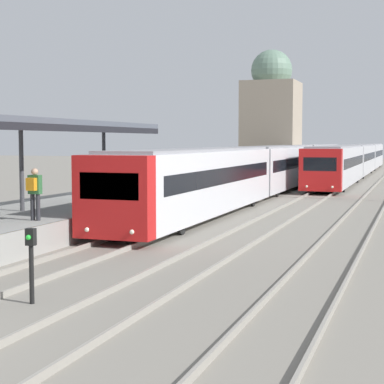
{
  "coord_description": "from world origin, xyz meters",
  "views": [
    {
      "loc": [
        9.17,
        -7.01,
        3.42
      ],
      "look_at": [
        1.73,
        14.12,
        1.63
      ],
      "focal_mm": 60.0,
      "sensor_mm": 36.0,
      "label": 1
    }
  ],
  "objects_px": {
    "train_far": "(356,158)",
    "signal_post_near": "(31,257)",
    "train_near": "(277,166)",
    "person_on_platform": "(34,190)"
  },
  "relations": [
    {
      "from": "train_near",
      "to": "train_far",
      "type": "distance_m",
      "value": 21.39
    },
    {
      "from": "train_near",
      "to": "train_far",
      "type": "bearing_deg",
      "value": 80.68
    },
    {
      "from": "train_far",
      "to": "signal_post_near",
      "type": "height_order",
      "value": "train_far"
    },
    {
      "from": "train_near",
      "to": "person_on_platform",
      "type": "bearing_deg",
      "value": -94.94
    },
    {
      "from": "train_far",
      "to": "signal_post_near",
      "type": "distance_m",
      "value": 53.45
    },
    {
      "from": "train_near",
      "to": "train_far",
      "type": "relative_size",
      "value": 1.03
    },
    {
      "from": "train_near",
      "to": "signal_post_near",
      "type": "height_order",
      "value": "train_near"
    },
    {
      "from": "signal_post_near",
      "to": "train_far",
      "type": "bearing_deg",
      "value": 88.0
    },
    {
      "from": "person_on_platform",
      "to": "train_near",
      "type": "relative_size",
      "value": 0.03
    },
    {
      "from": "train_far",
      "to": "signal_post_near",
      "type": "xyz_separation_m",
      "value": [
        -1.87,
        -53.41,
        -0.69
      ]
    }
  ]
}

